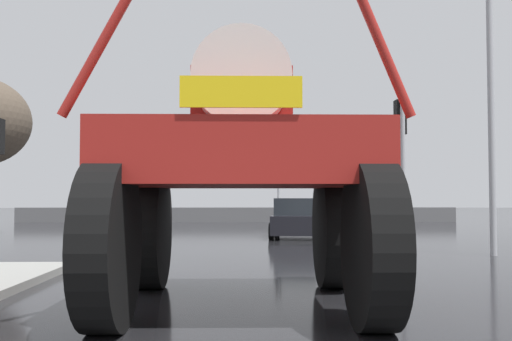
# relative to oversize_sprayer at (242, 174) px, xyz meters

# --- Properties ---
(ground_plane) EXTENTS (120.00, 120.00, 0.00)m
(ground_plane) POSITION_rel_oversize_sprayer_xyz_m (-0.21, 12.29, -1.92)
(ground_plane) COLOR black
(oversize_sprayer) EXTENTS (4.20, 5.37, 4.34)m
(oversize_sprayer) POSITION_rel_oversize_sprayer_xyz_m (0.00, 0.00, 0.00)
(oversize_sprayer) COLOR black
(oversize_sprayer) RESTS_ON ground
(sedan_ahead) EXTENTS (2.32, 4.30, 1.52)m
(sedan_ahead) POSITION_rel_oversize_sprayer_xyz_m (2.15, 14.24, -1.21)
(sedan_ahead) COLOR black
(sedan_ahead) RESTS_ON ground
(traffic_signal_near_right) EXTENTS (0.24, 0.54, 4.02)m
(traffic_signal_near_right) POSITION_rel_oversize_sprayer_xyz_m (3.84, 5.36, 1.01)
(traffic_signal_near_right) COLOR #A8AAAF
(traffic_signal_near_right) RESTS_ON ground
(traffic_signal_far_left) EXTENTS (0.24, 0.55, 3.30)m
(traffic_signal_far_left) POSITION_rel_oversize_sprayer_xyz_m (1.83, 20.00, 0.48)
(traffic_signal_far_left) COLOR #A8AAAF
(traffic_signal_far_left) RESTS_ON ground
(streetlight_near_right) EXTENTS (2.11, 0.24, 9.02)m
(streetlight_near_right) POSITION_rel_oversize_sprayer_xyz_m (6.93, 7.06, 3.07)
(streetlight_near_right) COLOR #A8AAAF
(streetlight_near_right) RESTS_ON ground
(roadside_barrier) EXTENTS (27.04, 0.24, 0.90)m
(roadside_barrier) POSITION_rel_oversize_sprayer_xyz_m (-0.21, 27.61, -1.47)
(roadside_barrier) COLOR #59595B
(roadside_barrier) RESTS_ON ground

